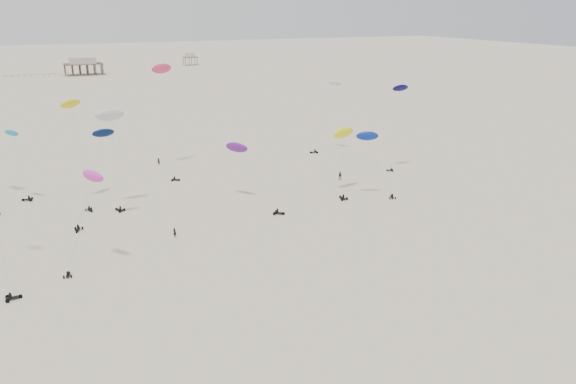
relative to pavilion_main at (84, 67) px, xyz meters
name	(u,v)px	position (x,y,z in m)	size (l,w,h in m)	color
ground_plane	(156,119)	(10.00, -150.00, -4.22)	(900.00, 900.00, 0.00)	beige
pavilion_main	(84,67)	(0.00, 0.00, 0.00)	(21.00, 13.00, 9.80)	brown
pavilion_small	(190,60)	(70.00, 30.00, -0.74)	(9.00, 7.00, 8.00)	brown
rig_0	(74,124)	(-21.12, -230.88, 11.37)	(4.96, 11.92, 20.71)	black
rig_2	(94,166)	(-19.30, -244.09, 6.26)	(9.45, 7.36, 17.06)	black
rig_3	(245,161)	(8.87, -244.01, 4.02)	(7.13, 16.90, 15.97)	black
rig_4	(373,149)	(33.29, -251.76, 5.62)	(7.28, 7.01, 13.54)	black
rig_5	(343,143)	(29.34, -246.72, 6.25)	(6.87, 8.79, 13.88)	black
rig_6	(328,108)	(42.89, -214.44, 7.25)	(9.88, 4.66, 18.84)	black
rig_9	(18,160)	(-31.91, -225.60, 4.17)	(4.11, 4.20, 14.61)	black
rig_10	(163,84)	(0.39, -212.58, 15.70)	(5.64, 17.51, 26.09)	black
rig_11	(111,130)	(-15.02, -236.46, 10.68)	(5.51, 6.83, 19.03)	black
rig_12	(88,195)	(-22.05, -262.40, 6.86)	(7.75, 6.61, 14.73)	black
rig_13	(399,101)	(49.66, -236.60, 12.02)	(6.10, 4.04, 20.26)	black
spectator_0	(175,237)	(-8.71, -256.91, -4.22)	(0.71, 0.49, 1.95)	black
spectator_1	(340,180)	(33.00, -239.52, -4.22)	(1.08, 0.63, 2.21)	black
spectator_3	(159,165)	(-1.59, -210.08, -4.22)	(0.74, 0.51, 2.03)	black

